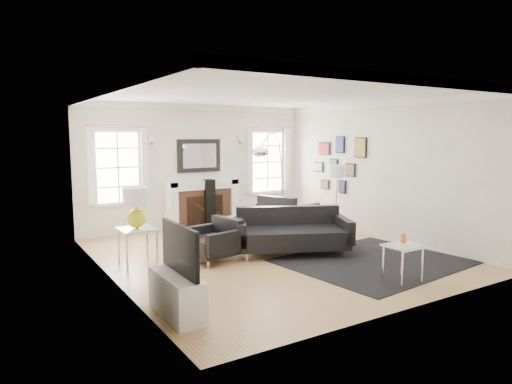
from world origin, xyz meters
TOP-DOWN VIEW (x-y plane):
  - floor at (0.00, 0.00)m, footprint 6.00×6.00m
  - back_wall at (0.00, 3.00)m, footprint 5.50×0.04m
  - front_wall at (0.00, -3.00)m, footprint 5.50×0.04m
  - left_wall at (-2.75, 0.00)m, footprint 0.04×6.00m
  - right_wall at (2.75, 0.00)m, footprint 0.04×6.00m
  - ceiling at (0.00, 0.00)m, footprint 5.50×6.00m
  - crown_molding at (0.00, 0.00)m, footprint 5.50×6.00m
  - fireplace at (0.00, 2.79)m, footprint 1.70×0.69m
  - mantel_mirror at (0.00, 2.95)m, footprint 1.05×0.07m
  - window_left at (-1.85, 2.95)m, footprint 1.24×0.15m
  - window_right at (1.85, 2.95)m, footprint 1.24×0.15m
  - gallery_wall at (2.72, 1.30)m, footprint 0.04×1.73m
  - tv_unit at (-2.44, -1.70)m, footprint 0.35×1.00m
  - area_rug at (1.24, -1.27)m, footprint 3.07×2.65m
  - sofa at (0.41, -0.07)m, footprint 2.23×1.67m
  - armchair_left at (-0.99, 0.23)m, footprint 0.91×0.98m
  - armchair_right at (1.22, 1.24)m, footprint 1.23×1.30m
  - coffee_table at (0.36, 1.11)m, footprint 1.03×1.03m
  - side_table_left at (-2.20, 0.61)m, footprint 0.56×0.56m
  - nesting_table at (0.78, -2.27)m, footprint 0.50×0.42m
  - gourd_lamp at (-2.20, 0.61)m, footprint 0.41×0.41m
  - orange_vase at (0.78, -2.27)m, footprint 0.10×0.10m
  - arc_floor_lamp at (1.03, 1.48)m, footprint 1.60×1.48m
  - stick_floor_lamp at (1.84, 0.36)m, footprint 0.31×0.31m
  - speaker_tower at (0.09, 2.65)m, footprint 0.24×0.24m

SIDE VIEW (x-z plane):
  - floor at x=0.00m, z-range 0.00..0.00m
  - area_rug at x=1.24m, z-range 0.00..0.01m
  - armchair_left at x=-0.99m, z-range 0.03..0.61m
  - tv_unit at x=-2.44m, z-range -0.22..0.87m
  - sofa at x=0.41m, z-range 0.03..0.69m
  - armchair_right at x=1.22m, z-range 0.04..0.75m
  - coffee_table at x=0.36m, z-range 0.20..0.66m
  - nesting_table at x=0.78m, z-range 0.16..0.71m
  - side_table_left at x=-2.20m, z-range 0.20..0.82m
  - fireplace at x=0.00m, z-range -0.01..1.10m
  - speaker_tower at x=0.09m, z-range 0.00..1.13m
  - orange_vase at x=0.78m, z-range 0.56..0.72m
  - gourd_lamp at x=-2.20m, z-range 0.67..1.33m
  - arc_floor_lamp at x=1.03m, z-range 0.09..2.35m
  - stick_floor_lamp at x=1.84m, z-range 0.56..2.07m
  - back_wall at x=0.00m, z-range 0.00..2.80m
  - front_wall at x=0.00m, z-range 0.00..2.80m
  - left_wall at x=-2.75m, z-range 0.00..2.80m
  - right_wall at x=2.75m, z-range 0.00..2.80m
  - window_left at x=-1.85m, z-range 0.65..2.27m
  - window_right at x=1.85m, z-range 0.65..2.27m
  - gallery_wall at x=2.72m, z-range 0.89..2.18m
  - mantel_mirror at x=0.00m, z-range 1.27..2.02m
  - crown_molding at x=0.00m, z-range 2.68..2.80m
  - ceiling at x=0.00m, z-range 2.79..2.81m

